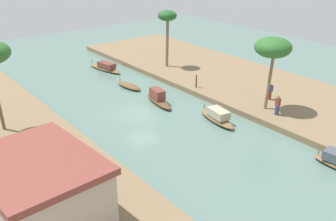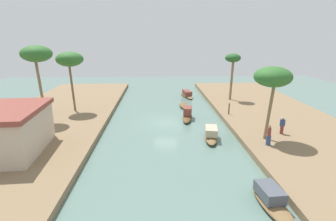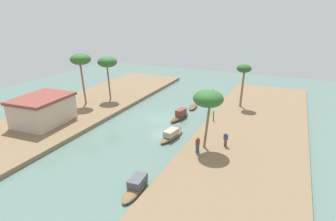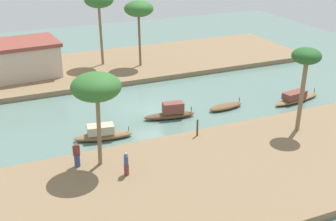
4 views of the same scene
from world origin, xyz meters
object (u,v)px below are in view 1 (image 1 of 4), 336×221
(person_on_near_bank, at_px, (277,106))
(mooring_post, at_px, (196,81))
(sampan_with_tall_canopy, at_px, (158,98))
(sampan_with_red_awning, at_px, (105,67))
(riverside_building, at_px, (39,189))
(sampan_near_left_bank, at_px, (217,117))
(palm_tree_left_far, at_px, (167,18))
(person_by_mooring, at_px, (270,92))
(palm_tree_left_near, at_px, (273,48))
(sampan_downstream_large, at_px, (129,86))

(person_on_near_bank, height_order, mooring_post, person_on_near_bank)
(sampan_with_tall_canopy, bearing_deg, mooring_post, -80.02)
(sampan_with_red_awning, distance_m, riverside_building, 27.21)
(sampan_with_tall_canopy, height_order, sampan_near_left_bank, sampan_with_tall_canopy)
(palm_tree_left_far, bearing_deg, person_by_mooring, -175.99)
(person_on_near_bank, bearing_deg, riverside_building, 107.77)
(sampan_with_red_awning, xyz_separation_m, mooring_post, (-11.91, -3.57, 0.78))
(sampan_with_red_awning, distance_m, person_on_near_bank, 21.60)
(sampan_with_red_awning, bearing_deg, mooring_post, -173.14)
(person_on_near_bank, xyz_separation_m, riverside_building, (-0.58, 20.76, 1.03))
(palm_tree_left_near, bearing_deg, palm_tree_left_far, -3.16)
(person_by_mooring, height_order, palm_tree_left_far, palm_tree_left_far)
(sampan_with_red_awning, relative_size, mooring_post, 4.23)
(palm_tree_left_near, distance_m, palm_tree_left_far, 15.27)
(sampan_downstream_large, bearing_deg, sampan_with_tall_canopy, 172.22)
(person_on_near_bank, relative_size, mooring_post, 1.33)
(sampan_downstream_large, bearing_deg, sampan_near_left_bank, -179.68)
(sampan_with_tall_canopy, xyz_separation_m, sampan_with_red_awning, (11.93, -1.21, -0.11))
(mooring_post, height_order, palm_tree_left_far, palm_tree_left_far)
(person_on_near_bank, relative_size, palm_tree_left_near, 0.27)
(sampan_near_left_bank, relative_size, person_by_mooring, 2.88)
(sampan_with_red_awning, relative_size, palm_tree_left_near, 0.86)
(sampan_near_left_bank, bearing_deg, sampan_with_tall_canopy, 22.44)
(sampan_near_left_bank, xyz_separation_m, mooring_post, (6.33, -3.30, 0.71))
(person_on_near_bank, distance_m, person_by_mooring, 3.46)
(person_by_mooring, relative_size, mooring_post, 1.23)
(sampan_with_tall_canopy, relative_size, sampan_with_red_awning, 0.81)
(sampan_with_tall_canopy, distance_m, palm_tree_left_near, 11.27)
(riverside_building, bearing_deg, sampan_with_red_awning, -40.72)
(sampan_with_tall_canopy, bearing_deg, sampan_downstream_large, 8.42)
(person_on_near_bank, relative_size, person_by_mooring, 1.08)
(sampan_with_red_awning, height_order, palm_tree_left_far, palm_tree_left_far)
(palm_tree_left_near, height_order, palm_tree_left_far, palm_tree_left_far)
(riverside_building, bearing_deg, sampan_with_tall_canopy, -60.89)
(sampan_with_tall_canopy, distance_m, person_by_mooring, 10.38)
(sampan_near_left_bank, distance_m, person_on_near_bank, 5.13)
(mooring_post, distance_m, riverside_building, 22.19)
(sampan_with_tall_canopy, height_order, person_by_mooring, person_by_mooring)
(sampan_with_tall_canopy, relative_size, sampan_near_left_bank, 0.97)
(riverside_building, bearing_deg, person_on_near_bank, -92.18)
(person_by_mooring, xyz_separation_m, riverside_building, (-3.16, 23.07, 1.03))
(sampan_downstream_large, height_order, palm_tree_left_near, palm_tree_left_near)
(riverside_building, bearing_deg, palm_tree_left_near, -88.33)
(person_on_near_bank, distance_m, mooring_post, 9.24)
(mooring_post, height_order, riverside_building, riverside_building)
(palm_tree_left_near, bearing_deg, sampan_downstream_large, 24.85)
(sampan_downstream_large, height_order, palm_tree_left_far, palm_tree_left_far)
(person_on_near_bank, bearing_deg, sampan_near_left_bank, 71.71)
(sampan_downstream_large, distance_m, palm_tree_left_near, 15.38)
(person_on_near_bank, distance_m, palm_tree_left_far, 17.41)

